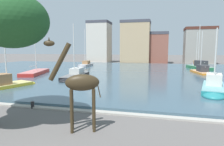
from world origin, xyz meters
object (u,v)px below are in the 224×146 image
Objects in this scene: giraffe_statue at (80,84)px; sailboat_grey at (85,65)px; sailboat_teal at (213,88)px; sailboat_yellow at (6,85)px; sailboat_red at (37,73)px; sailboat_orange at (201,72)px; sailboat_navy at (196,65)px; mooring_bollard at (33,105)px; sailboat_green at (198,67)px; sailboat_black at (75,76)px.

giraffe_statue is 0.54× the size of sailboat_grey.
sailboat_grey reaches higher than sailboat_teal.
sailboat_grey reaches higher than sailboat_yellow.
sailboat_red is (-15.58, 18.72, -2.04)m from giraffe_statue.
sailboat_orange is at bearing 84.00° from sailboat_teal.
sailboat_navy is 19.72× the size of mooring_bollard.
sailboat_yellow reaches higher than sailboat_red.
sailboat_navy is (1.76, 15.57, -0.01)m from sailboat_orange.
giraffe_statue is at bearing -68.67° from sailboat_grey.
sailboat_orange is (-0.88, -7.59, -0.12)m from sailboat_green.
sailboat_orange is 27.89m from mooring_bollard.
sailboat_green is at bearing 83.41° from sailboat_orange.
sailboat_grey is (-13.15, 33.69, -1.92)m from giraffe_statue.
sailboat_orange is at bearing 68.08° from giraffe_statue.
sailboat_teal is 1.04× the size of sailboat_orange.
sailboat_green reaches higher than mooring_bollard.
sailboat_black reaches higher than sailboat_orange.
mooring_bollard is (-4.96, 2.89, -2.23)m from giraffe_statue.
sailboat_orange is (26.09, 7.37, 0.11)m from sailboat_red.
sailboat_green reaches higher than sailboat_orange.
sailboat_yellow is 25.91m from sailboat_grey.
sailboat_green is at bearing 48.31° from sailboat_yellow.
sailboat_red is at bearing 109.83° from sailboat_yellow.
sailboat_yellow is (-11.66, 7.83, -1.91)m from giraffe_statue.
sailboat_grey reaches higher than sailboat_black.
sailboat_orange is 0.73× the size of sailboat_navy.
sailboat_green reaches higher than sailboat_black.
mooring_bollard is at bearing -56.14° from sailboat_red.
sailboat_yellow is 41.44m from sailboat_navy.
sailboat_grey reaches higher than mooring_bollard.
sailboat_yellow is 11.58m from sailboat_red.
sailboat_grey is 1.20× the size of sailboat_teal.
sailboat_red is at bearing 129.77° from giraffe_statue.
sailboat_orange is (23.66, -7.59, -0.00)m from sailboat_grey.
sailboat_teal is (24.49, -7.86, 0.16)m from sailboat_red.
sailboat_yellow reaches higher than sailboat_teal.
sailboat_teal is at bearing -96.22° from sailboat_navy.
sailboat_grey is (-1.50, 25.86, -0.02)m from sailboat_yellow.
giraffe_statue is at bearing -106.39° from sailboat_navy.
sailboat_black is 17.06× the size of mooring_bollard.
sailboat_yellow reaches higher than sailboat_black.
giraffe_statue is 14.17m from sailboat_teal.
mooring_bollard is at bearing 149.76° from giraffe_statue.
sailboat_orange is at bearing -17.79° from sailboat_grey.
sailboat_red reaches higher than giraffe_statue.
sailboat_green is at bearing -0.00° from sailboat_grey.
sailboat_grey reaches higher than giraffe_statue.
sailboat_red is at bearing -150.97° from sailboat_green.
sailboat_grey is at bearing 80.77° from sailboat_red.
sailboat_teal is at bearing -16.92° from sailboat_black.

